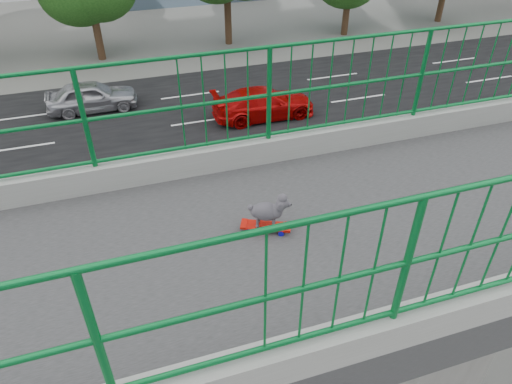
{
  "coord_description": "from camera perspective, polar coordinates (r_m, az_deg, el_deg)",
  "views": [
    {
      "loc": [
        3.23,
        -3.65,
        10.06
      ],
      "look_at": [
        -0.61,
        -2.41,
        7.14
      ],
      "focal_mm": 32.81,
      "sensor_mm": 36.0,
      "label": 1
    }
  ],
  "objects": [
    {
      "name": "road",
      "position": [
        19.43,
        -4.49,
        4.72
      ],
      "size": [
        18.0,
        90.0,
        0.02
      ],
      "primitive_type": "cube",
      "color": "black",
      "rests_on": "ground"
    },
    {
      "name": "footbridge",
      "position": [
        6.87,
        21.68,
        -12.25
      ],
      "size": [
        3.0,
        24.0,
        7.0
      ],
      "color": "#2D2D2F",
      "rests_on": "ground"
    },
    {
      "name": "railing",
      "position": [
        5.64,
        26.09,
        1.6
      ],
      "size": [
        3.0,
        24.0,
        1.42
      ],
      "color": "gray",
      "rests_on": "footbridge"
    },
    {
      "name": "skateboard",
      "position": [
        4.67,
        1.19,
        -4.22
      ],
      "size": [
        0.34,
        0.51,
        0.07
      ],
      "rotation": [
        0.0,
        0.0,
        -0.42
      ],
      "color": "red",
      "rests_on": "footbridge"
    },
    {
      "name": "poodle",
      "position": [
        4.54,
        1.51,
        -2.23
      ],
      "size": [
        0.28,
        0.4,
        0.36
      ],
      "rotation": [
        0.0,
        0.0,
        -0.42
      ],
      "color": "#333036",
      "rests_on": "skateboard"
    },
    {
      "name": "car_0",
      "position": [
        14.01,
        7.79,
        -6.0
      ],
      "size": [
        1.81,
        4.49,
        1.53
      ],
      "primitive_type": "imported",
      "color": "#A8A8AD",
      "rests_on": "ground"
    },
    {
      "name": "car_3",
      "position": [
        22.0,
        0.96,
        10.78
      ],
      "size": [
        1.94,
        4.76,
        1.38
      ],
      "primitive_type": "imported",
      "rotation": [
        0.0,
        0.0,
        3.14
      ],
      "color": "#B00707",
      "rests_on": "ground"
    },
    {
      "name": "car_4",
      "position": [
        23.95,
        -19.39,
        10.96
      ],
      "size": [
        1.68,
        4.18,
        1.42
      ],
      "primitive_type": "imported",
      "rotation": [
        0.0,
        0.0,
        3.14
      ],
      "color": "#A8A8AD",
      "rests_on": "ground"
    }
  ]
}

